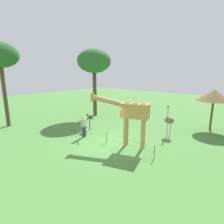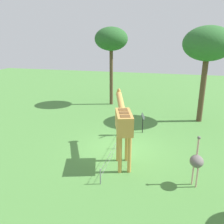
% 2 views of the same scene
% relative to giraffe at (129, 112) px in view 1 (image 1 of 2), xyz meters
% --- Properties ---
extents(ground_plane, '(60.00, 60.00, 0.00)m').
position_rel_giraffe_xyz_m(ground_plane, '(1.43, 0.43, -2.21)').
color(ground_plane, '#4C843D').
extents(giraffe, '(3.93, 1.65, 3.33)m').
position_rel_giraffe_xyz_m(giraffe, '(0.00, 0.00, 0.00)').
color(giraffe, '#C69347').
rests_on(giraffe, ground_plane).
extents(visitor, '(0.62, 0.57, 1.73)m').
position_rel_giraffe_xyz_m(visitor, '(3.39, 0.78, -1.30)').
color(visitor, navy).
rests_on(visitor, ground_plane).
extents(ostrich, '(0.70, 0.56, 2.25)m').
position_rel_giraffe_xyz_m(ostrich, '(-1.17, -3.38, -1.03)').
color(ostrich, '#CC9E93').
rests_on(ostrich, ground_plane).
extents(shade_hut_aside, '(2.69, 2.69, 3.26)m').
position_rel_giraffe_xyz_m(shade_hut_aside, '(-3.18, -6.98, 0.60)').
color(shade_hut_aside, brown).
rests_on(shade_hut_aside, ground_plane).
extents(tree_east, '(3.43, 3.43, 6.88)m').
position_rel_giraffe_xyz_m(tree_east, '(7.51, -4.36, 3.38)').
color(tree_east, brown).
rests_on(tree_east, ground_plane).
extents(tree_northeast, '(2.92, 2.92, 6.96)m').
position_rel_giraffe_xyz_m(tree_northeast, '(10.44, 3.29, 3.64)').
color(tree_northeast, brown).
rests_on(tree_northeast, ground_plane).
extents(info_sign, '(0.56, 0.21, 1.32)m').
position_rel_giraffe_xyz_m(info_sign, '(4.16, -0.48, -1.26)').
color(info_sign, black).
rests_on(info_sign, ground_plane).
extents(wire_fence, '(7.05, 0.05, 0.75)m').
position_rel_giraffe_xyz_m(wire_fence, '(1.43, 0.54, -1.80)').
color(wire_fence, slate).
rests_on(wire_fence, ground_plane).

